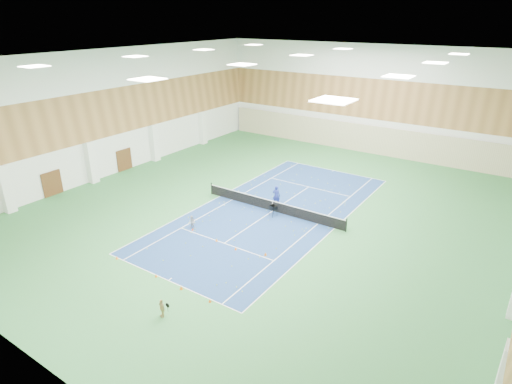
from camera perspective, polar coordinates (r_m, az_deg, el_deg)
ground at (r=34.99m, az=2.20°, el=-2.58°), size 40.00×40.00×0.00m
room_shell at (r=32.88m, az=2.36°, el=6.92°), size 36.00×40.00×12.00m
wood_cladding at (r=32.40m, az=2.41°, el=10.33°), size 36.00×40.00×8.00m
ceiling_light_grid at (r=31.80m, az=2.53°, el=17.25°), size 21.40×25.40×0.06m
court_surface at (r=34.99m, az=2.20°, el=-2.57°), size 10.97×23.77×0.01m
tennis_balls_scatter at (r=34.97m, az=2.20°, el=-2.51°), size 10.57×22.77×0.07m
tennis_net at (r=34.76m, az=2.21°, el=-1.76°), size 12.80×0.10×1.10m
back_curtain at (r=51.32m, az=14.08°, el=6.95°), size 35.40×0.16×3.20m
door_left_a at (r=41.73m, az=-25.54°, el=1.03°), size 0.08×1.80×2.20m
door_left_b at (r=45.92m, az=-17.15°, el=4.13°), size 0.08×1.80×2.20m
coach at (r=35.73m, az=2.72°, el=-0.48°), size 0.73×0.58×1.77m
child_court at (r=32.34m, az=-8.52°, el=-4.02°), size 0.52×0.41×1.05m
child_apron at (r=23.94m, az=-12.46°, el=-14.87°), size 0.68×0.44×1.07m
ball_cart at (r=33.99m, az=2.29°, el=-2.51°), size 0.68×0.68×0.92m
cone_svc_a at (r=32.27m, az=-8.46°, el=-4.93°), size 0.18×0.18×0.19m
cone_svc_b at (r=30.59m, az=-5.29°, el=-6.38°), size 0.20×0.20×0.22m
cone_svc_c at (r=29.46m, az=-2.73°, el=-7.53°), size 0.19×0.19×0.21m
cone_svc_d at (r=28.80m, az=1.27°, el=-8.25°), size 0.21×0.21×0.23m
cone_base_a at (r=29.87m, az=-18.08°, el=-8.31°), size 0.18×0.18×0.20m
cone_base_b at (r=27.37m, az=-13.18°, el=-10.78°), size 0.18×0.18×0.19m
cone_base_c at (r=25.99m, az=-9.95°, el=-12.43°), size 0.21×0.21×0.23m
cone_base_d at (r=24.78m, az=-6.17°, el=-14.19°), size 0.18×0.18×0.20m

